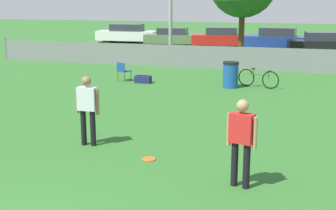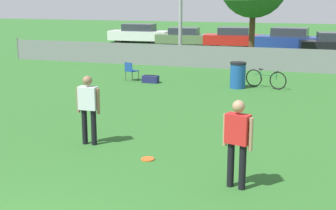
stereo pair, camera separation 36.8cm
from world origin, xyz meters
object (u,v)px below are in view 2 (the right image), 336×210
Objects in this scene: bicycle_sideline at (266,79)px; parked_car_dark at (336,44)px; parked_car_blue at (289,40)px; folding_chair_sideline at (131,70)px; trash_bin at (238,75)px; parked_car_olive at (184,37)px; player_receiver_white at (88,105)px; parked_car_white at (139,34)px; frisbee_disc at (148,159)px; player_defender_red at (238,137)px; gear_bag_sideline at (151,79)px; parked_car_red at (234,38)px.

bicycle_sideline is 11.89m from parked_car_dark.
parked_car_dark is (2.85, -1.95, -0.03)m from parked_car_blue.
parked_car_dark reaches higher than bicycle_sideline.
folding_chair_sideline is 0.18× the size of parked_car_dark.
parked_car_olive is (-6.39, 14.65, 0.13)m from trash_bin.
player_receiver_white is 0.36× the size of parked_car_white.
parked_car_olive is (-7.43, 14.32, 0.28)m from bicycle_sideline.
parked_car_dark is at bearing 72.06° from trash_bin.
trash_bin is at bearing 87.02° from frisbee_disc.
gear_bag_sideline is at bearing 135.26° from player_defender_red.
player_defender_red reaches higher than gear_bag_sideline.
parked_car_white is 11.61m from parked_car_blue.
player_receiver_white is 0.40× the size of parked_car_red.
parked_car_red is at bearing 149.74° from parked_car_dark.
folding_chair_sideline is at bearing -102.29° from parked_car_red.
player_receiver_white is 8.35m from gear_bag_sideline.
frisbee_disc is 24.13m from parked_car_olive.
parked_car_blue is (1.45, 22.55, 0.69)m from frisbee_disc.
player_receiver_white is 0.41× the size of parked_car_olive.
player_receiver_white is at bearing 175.08° from player_defender_red.
parked_car_red is (0.78, 14.63, 0.53)m from gear_bag_sideline.
parked_car_red is at bearing -4.16° from parked_car_olive.
gear_bag_sideline is 0.15× the size of parked_car_blue.
bicycle_sideline reaches higher than gear_bag_sideline.
trash_bin reaches higher than folding_chair_sideline.
player_receiver_white is 22.83m from parked_car_red.
parked_car_blue is at bearing -11.01° from parked_car_olive.
trash_bin is 0.24× the size of parked_car_red.
parked_car_white is 4.23m from parked_car_olive.
parked_car_red is (-2.37, 23.41, 0.66)m from frisbee_disc.
parked_car_dark reaches higher than parked_car_olive.
frisbee_disc is at bearing -20.37° from player_receiver_white.
player_defender_red reaches higher than parked_car_red.
bicycle_sideline is at bearing -80.45° from parked_car_red.
player_receiver_white reaches higher than parked_car_white.
parked_car_white is (-5.85, 15.80, 0.22)m from folding_chair_sideline.
parked_car_dark is (10.24, -2.78, 0.04)m from parked_car_olive.
parked_car_blue is (11.40, -2.20, 0.03)m from parked_car_white.
player_defender_red reaches higher than parked_car_blue.
parked_car_dark is at bearing -19.78° from parked_car_olive.
parked_car_olive is at bearing 125.17° from player_defender_red.
parked_car_olive is 0.90× the size of parked_car_blue.
parked_car_dark is at bearing 78.21° from frisbee_disc.
player_receiver_white is at bearing -84.08° from parked_car_olive.
parked_car_blue reaches higher than parked_car_dark.
parked_car_red is 0.94× the size of parked_car_blue.
player_defender_red is 1.65× the size of trash_bin.
frisbee_disc is 0.07× the size of parked_car_blue.
player_defender_red reaches higher than parked_car_white.
bicycle_sideline is at bearing 110.36° from player_defender_red.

